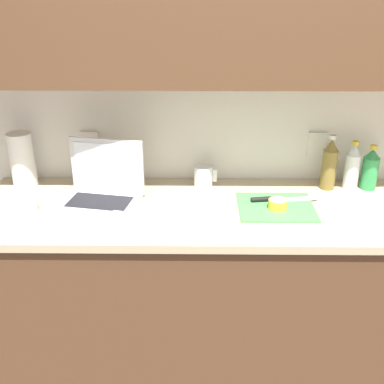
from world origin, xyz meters
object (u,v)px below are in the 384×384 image
cutting_board (276,207)px  measuring_cup (203,176)px  bowl_white (19,206)px  paper_towel_roll (22,160)px  bottle_oil_tall (352,167)px  laptop (103,188)px  bottle_water_clear (329,164)px  knife (272,199)px  lemon_half_cut (278,204)px  bottle_green_soda (370,169)px

cutting_board → measuring_cup: 0.39m
bowl_white → paper_towel_roll: size_ratio=0.59×
bottle_oil_tall → paper_towel_roll: size_ratio=0.90×
cutting_board → measuring_cup: (-0.31, 0.23, 0.05)m
bottle_oil_tall → measuring_cup: bottle_oil_tall is taller
laptop → measuring_cup: bearing=30.8°
cutting_board → bottle_oil_tall: bottle_oil_tall is taller
bottle_water_clear → cutting_board: bearing=-141.1°
knife → cutting_board: bearing=-89.3°
lemon_half_cut → bottle_oil_tall: bottle_oil_tall is taller
cutting_board → lemon_half_cut: lemon_half_cut is taller
laptop → knife: bearing=10.0°
bottle_oil_tall → bowl_white: size_ratio=1.52×
laptop → cutting_board: size_ratio=1.14×
bottle_green_soda → bottle_water_clear: 0.19m
laptop → measuring_cup: 0.47m
lemon_half_cut → bottle_green_soda: (0.46, 0.24, 0.07)m
laptop → cutting_board: laptop is taller
cutting_board → bowl_white: bowl_white is taller
lemon_half_cut → bottle_water_clear: 0.37m
laptop → bottle_oil_tall: laptop is taller
knife → paper_towel_roll: size_ratio=1.17×
knife → bottle_green_soda: bearing=10.8°
laptop → lemon_half_cut: size_ratio=4.66×
bottle_green_soda → bowl_white: 1.58m
laptop → bowl_white: 0.36m
bottle_water_clear → measuring_cup: bearing=179.1°
cutting_board → bottle_oil_tall: size_ratio=1.40×
cutting_board → bottle_oil_tall: 0.45m
measuring_cup → paper_towel_roll: (-0.85, 0.01, 0.08)m
lemon_half_cut → bottle_oil_tall: (0.37, 0.24, 0.08)m
bottle_green_soda → bowl_white: bearing=-170.1°
cutting_board → bottle_green_soda: size_ratio=1.53×
cutting_board → bottle_water_clear: bottle_water_clear is taller
bottle_green_soda → cutting_board: bearing=-154.8°
bowl_white → paper_towel_roll: 0.31m
bottle_green_soda → paper_towel_roll: (-1.62, 0.01, 0.03)m
laptop → bottle_green_soda: laptop is taller
laptop → lemon_half_cut: laptop is taller
knife → bottle_green_soda: (0.47, 0.16, 0.08)m
knife → paper_towel_roll: paper_towel_roll is taller
bottle_green_soda → bottle_water_clear: bottle_water_clear is taller
bottle_oil_tall → measuring_cup: (-0.69, 0.01, -0.05)m
bottle_oil_tall → bowl_white: (-1.47, -0.27, -0.08)m
bottle_oil_tall → paper_towel_roll: 1.53m
bottle_green_soda → bowl_white: size_ratio=1.39×
knife → measuring_cup: bearing=142.6°
laptop → paper_towel_roll: laptop is taller
lemon_half_cut → measuring_cup: bearing=142.1°
bottle_green_soda → bottle_water_clear: (-0.19, 0.00, 0.02)m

